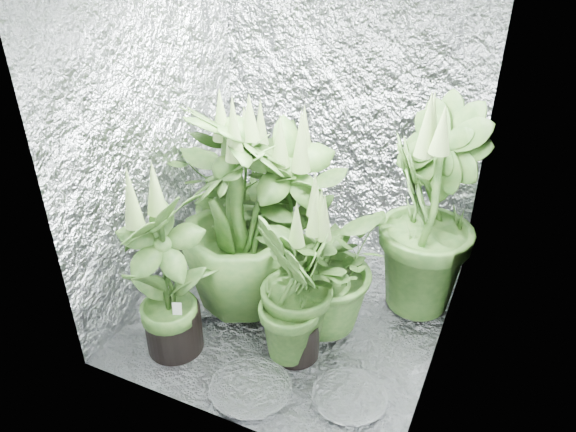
% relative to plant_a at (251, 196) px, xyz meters
% --- Properties ---
extents(ground, '(1.60, 1.60, 0.00)m').
position_rel_plant_a_xyz_m(ground, '(0.41, -0.30, -0.51)').
color(ground, silver).
rests_on(ground, ground).
extents(walls, '(1.62, 1.62, 2.00)m').
position_rel_plant_a_xyz_m(walls, '(0.41, -0.30, 0.49)').
color(walls, silver).
rests_on(walls, ground).
extents(plant_a, '(1.09, 1.09, 1.08)m').
position_rel_plant_a_xyz_m(plant_a, '(0.00, 0.00, 0.00)').
color(plant_a, black).
rests_on(plant_a, ground).
extents(plant_b, '(0.76, 0.76, 1.13)m').
position_rel_plant_a_xyz_m(plant_b, '(0.31, -0.15, -0.00)').
color(plant_b, black).
rests_on(plant_b, ground).
extents(plant_c, '(0.86, 0.86, 1.27)m').
position_rel_plant_a_xyz_m(plant_c, '(1.01, 0.09, 0.08)').
color(plant_c, black).
rests_on(plant_c, ground).
extents(plant_d, '(0.91, 0.91, 1.27)m').
position_rel_plant_a_xyz_m(plant_d, '(0.11, -0.34, 0.08)').
color(plant_d, black).
rests_on(plant_d, ground).
extents(plant_e, '(0.83, 0.83, 0.89)m').
position_rel_plant_a_xyz_m(plant_e, '(0.58, -0.35, -0.09)').
color(plant_e, black).
rests_on(plant_e, ground).
extents(plant_f, '(0.59, 0.59, 1.03)m').
position_rel_plant_a_xyz_m(plant_f, '(-0.04, -0.81, -0.04)').
color(plant_f, black).
rests_on(plant_f, ground).
extents(plant_g, '(0.59, 0.59, 0.92)m').
position_rel_plant_a_xyz_m(plant_g, '(0.55, -0.59, -0.09)').
color(plant_g, black).
rests_on(plant_g, ground).
extents(circulation_fan, '(0.18, 0.32, 0.38)m').
position_rel_plant_a_xyz_m(circulation_fan, '(1.00, 0.18, -0.35)').
color(circulation_fan, black).
rests_on(circulation_fan, ground).
extents(plant_label, '(0.05, 0.04, 0.07)m').
position_rel_plant_a_xyz_m(plant_label, '(0.02, -0.84, -0.21)').
color(plant_label, white).
rests_on(plant_label, plant_f).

